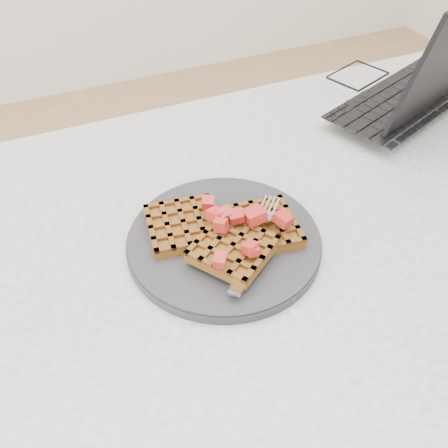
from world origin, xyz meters
name	(u,v)px	position (x,y,z in m)	size (l,w,h in m)	color
table	(294,282)	(0.00, 0.00, 0.64)	(1.20, 0.80, 0.75)	silver
plate	(224,241)	(-0.11, 0.02, 0.76)	(0.26, 0.26, 0.02)	#252528
waffles	(225,233)	(-0.11, 0.01, 0.78)	(0.20, 0.19, 0.03)	brown
strawberry_pile	(224,216)	(-0.11, 0.02, 0.80)	(0.15, 0.15, 0.02)	#8F0908
fork	(257,242)	(-0.08, -0.02, 0.77)	(0.02, 0.18, 0.02)	silver
laptop	(398,85)	(0.34, 0.24, 0.79)	(0.41, 0.36, 0.24)	black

